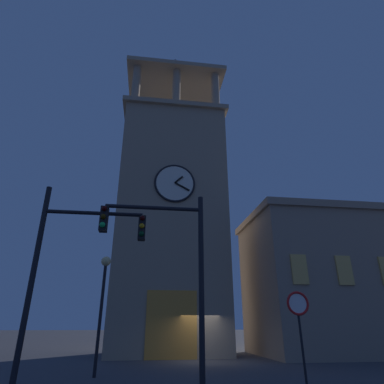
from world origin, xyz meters
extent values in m
plane|color=#424247|center=(0.00, 0.00, 0.00)|extent=(200.00, 200.00, 0.00)
cube|color=gray|center=(1.83, -4.24, 9.31)|extent=(8.12, 6.02, 18.61)
cube|color=gray|center=(1.83, -4.24, 18.81)|extent=(8.72, 6.62, 0.40)
cylinder|color=gray|center=(-1.63, -1.83, 20.93)|extent=(0.70, 0.70, 3.84)
cylinder|color=gray|center=(1.83, -1.83, 20.93)|extent=(0.70, 0.70, 3.84)
cylinder|color=gray|center=(5.29, -1.83, 20.93)|extent=(0.70, 0.70, 3.84)
cylinder|color=gray|center=(-1.63, -6.65, 20.93)|extent=(0.70, 0.70, 3.84)
cylinder|color=gray|center=(1.83, -6.65, 20.93)|extent=(0.70, 0.70, 3.84)
cylinder|color=gray|center=(5.29, -6.65, 20.93)|extent=(0.70, 0.70, 3.84)
cube|color=gray|center=(1.83, -4.24, 23.05)|extent=(8.72, 6.62, 0.40)
cylinder|color=black|center=(1.83, -4.24, 24.95)|extent=(0.12, 0.12, 3.40)
cylinder|color=silver|center=(1.83, -1.17, 11.59)|extent=(2.87, 0.12, 2.87)
torus|color=black|center=(1.83, -1.15, 11.59)|extent=(3.03, 0.16, 3.03)
cube|color=black|center=(1.54, -1.07, 11.86)|extent=(0.66, 0.06, 0.63)
cube|color=black|center=(1.29, -1.07, 11.31)|extent=(1.14, 0.06, 0.67)
cube|color=orange|center=(1.83, -1.28, 2.00)|extent=(3.20, 0.24, 4.00)
cube|color=gray|center=(-14.67, -2.49, 9.52)|extent=(21.18, 8.17, 0.50)
cube|color=#E0B259|center=(-8.73, 1.44, 5.10)|extent=(1.00, 0.12, 1.80)
cube|color=#E0B259|center=(-5.76, 1.44, 5.10)|extent=(1.00, 0.12, 1.80)
cylinder|color=black|center=(6.64, 10.49, 2.98)|extent=(0.16, 0.16, 5.96)
cylinder|color=black|center=(5.17, 10.49, 5.17)|extent=(2.95, 0.12, 0.12)
cube|color=black|center=(3.69, 10.49, 4.75)|extent=(0.22, 0.30, 0.75)
sphere|color=#360505|center=(3.69, 10.67, 5.02)|extent=(0.16, 0.16, 0.16)
sphere|color=orange|center=(3.69, 10.67, 4.77)|extent=(0.16, 0.16, 0.16)
sphere|color=#063316|center=(3.69, 10.67, 4.52)|extent=(0.16, 0.16, 0.16)
cylinder|color=black|center=(1.91, 10.92, 2.85)|extent=(0.16, 0.16, 5.70)
cylinder|color=black|center=(3.36, 10.92, 5.28)|extent=(2.90, 0.12, 0.12)
cube|color=black|center=(4.81, 10.92, 4.86)|extent=(0.22, 0.30, 0.75)
sphere|color=#360505|center=(4.81, 11.10, 5.13)|extent=(0.16, 0.16, 0.16)
sphere|color=#392705|center=(4.81, 11.10, 4.88)|extent=(0.16, 0.16, 0.16)
sphere|color=#18C154|center=(4.81, 11.10, 4.63)|extent=(0.16, 0.16, 0.16)
cylinder|color=black|center=(5.38, 5.09, 2.22)|extent=(0.14, 0.14, 4.43)
sphere|color=#F9DB8C|center=(5.38, 5.09, 4.65)|extent=(0.44, 0.44, 0.44)
cylinder|color=black|center=(-1.62, 9.38, 1.37)|extent=(0.08, 0.08, 2.74)
cylinder|color=white|center=(-1.62, 9.42, 2.64)|extent=(0.70, 0.04, 0.70)
torus|color=red|center=(-1.62, 9.44, 2.64)|extent=(0.78, 0.08, 0.78)
camera|label=1|loc=(3.43, 20.12, 2.01)|focal=29.62mm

